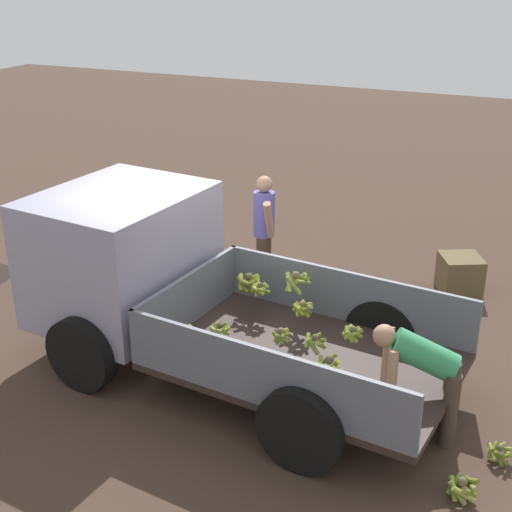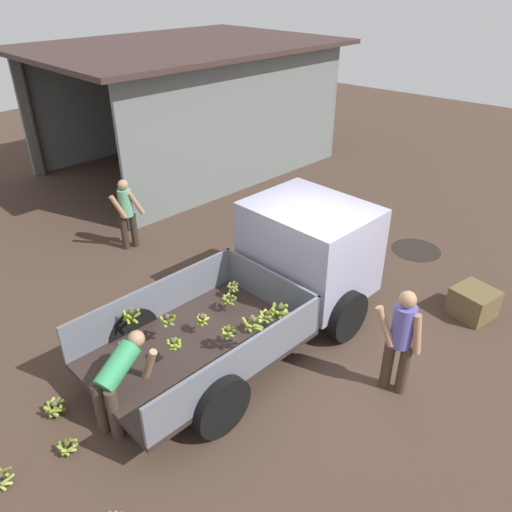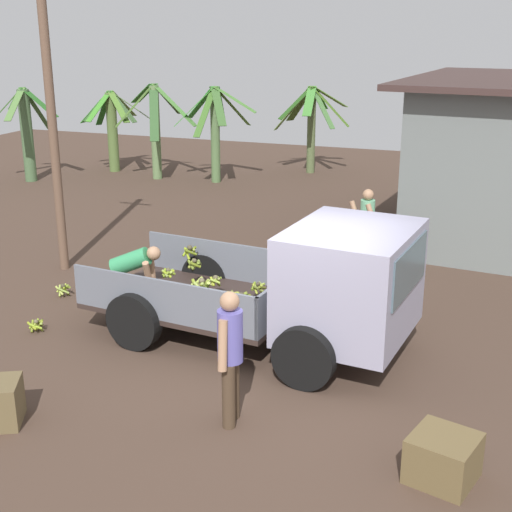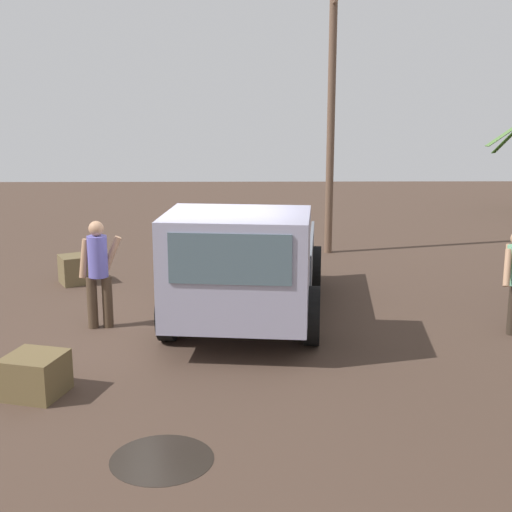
{
  "view_description": "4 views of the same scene",
  "coord_description": "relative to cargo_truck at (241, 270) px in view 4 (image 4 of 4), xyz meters",
  "views": [
    {
      "loc": [
        -3.87,
        6.9,
        4.39
      ],
      "look_at": [
        -0.83,
        0.05,
        1.2
      ],
      "focal_mm": 50.0,
      "sensor_mm": 36.0,
      "label": 1
    },
    {
      "loc": [
        -5.48,
        -3.34,
        5.19
      ],
      "look_at": [
        -0.28,
        0.91,
        1.29
      ],
      "focal_mm": 35.0,
      "sensor_mm": 36.0,
      "label": 2
    },
    {
      "loc": [
        2.61,
        -8.4,
        4.5
      ],
      "look_at": [
        -0.94,
        1.2,
        1.14
      ],
      "focal_mm": 50.0,
      "sensor_mm": 36.0,
      "label": 3
    },
    {
      "loc": [
        10.12,
        0.68,
        3.52
      ],
      "look_at": [
        -0.46,
        0.82,
        1.06
      ],
      "focal_mm": 50.0,
      "sensor_mm": 36.0,
      "label": 4
    }
  ],
  "objects": [
    {
      "name": "wooden_crate_0",
      "position": [
        -3.02,
        -3.12,
        -0.75
      ],
      "size": [
        0.73,
        0.73,
        0.53
      ],
      "primitive_type": "cube",
      "rotation": [
        0.0,
        0.0,
        2.05
      ],
      "color": "brown",
      "rests_on": "ground"
    },
    {
      "name": "utility_pole",
      "position": [
        -5.56,
        1.89,
        1.91
      ],
      "size": [
        0.91,
        0.17,
        5.72
      ],
      "color": "brown",
      "rests_on": "ground"
    },
    {
      "name": "person_worker_loading",
      "position": [
        -3.21,
        0.34,
        -0.29
      ],
      "size": [
        0.88,
        0.64,
        1.17
      ],
      "rotation": [
        0.0,
        0.0,
        0.19
      ],
      "color": "#44382C",
      "rests_on": "ground"
    },
    {
      "name": "cargo_truck",
      "position": [
        0.0,
        0.0,
        0.0
      ],
      "size": [
        4.91,
        2.64,
        1.91
      ],
      "rotation": [
        0.0,
        0.0,
        -0.11
      ],
      "color": "#332622",
      "rests_on": "ground"
    },
    {
      "name": "person_foreground_visitor",
      "position": [
        -0.47,
        -2.14,
        -0.1
      ],
      "size": [
        0.39,
        0.65,
        1.65
      ],
      "rotation": [
        0.0,
        0.0,
        3.3
      ],
      "color": "#463425",
      "rests_on": "ground"
    },
    {
      "name": "mud_patch_0",
      "position": [
        3.55,
        -0.75,
        -1.01
      ],
      "size": [
        1.02,
        1.02,
        0.01
      ],
      "primitive_type": "cylinder",
      "color": "black",
      "rests_on": "ground"
    },
    {
      "name": "wooden_crate_1",
      "position": [
        2.0,
        -2.42,
        -0.77
      ],
      "size": [
        0.79,
        0.79,
        0.5
      ],
      "primitive_type": "cube",
      "rotation": [
        0.0,
        0.0,
        2.87
      ],
      "color": "brown",
      "rests_on": "ground"
    },
    {
      "name": "banana_bunch_on_ground_2",
      "position": [
        -4.23,
        -0.77,
        -0.9
      ],
      "size": [
        0.25,
        0.26,
        0.2
      ],
      "color": "brown",
      "rests_on": "ground"
    },
    {
      "name": "banana_bunch_on_ground_3",
      "position": [
        -3.74,
        1.11,
        -0.88
      ],
      "size": [
        0.28,
        0.28,
        0.24
      ],
      "color": "brown",
      "rests_on": "ground"
    },
    {
      "name": "ground",
      "position": [
        -0.22,
        -0.59,
        -1.02
      ],
      "size": [
        36.0,
        36.0,
        0.0
      ],
      "primitive_type": "plane",
      "color": "#463429"
    },
    {
      "name": "banana_bunch_on_ground_1",
      "position": [
        -3.99,
        0.45,
        -0.91
      ],
      "size": [
        0.24,
        0.25,
        0.19
      ],
      "color": "brown",
      "rests_on": "ground"
    },
    {
      "name": "banana_bunch_on_ground_0",
      "position": [
        -4.72,
        0.64,
        -0.89
      ],
      "size": [
        0.29,
        0.29,
        0.23
      ],
      "color": "#443D2C",
      "rests_on": "ground"
    }
  ]
}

